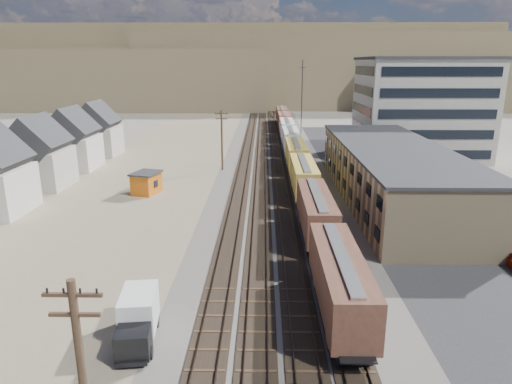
{
  "coord_description": "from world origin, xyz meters",
  "views": [
    {
      "loc": [
        -1.62,
        -32.68,
        17.48
      ],
      "look_at": [
        -2.46,
        18.13,
        3.0
      ],
      "focal_mm": 32.0,
      "sensor_mm": 36.0,
      "label": 1
    }
  ],
  "objects_px": {
    "freight_train": "(293,146)",
    "utility_pole_north": "(222,139)",
    "box_truck": "(138,319)",
    "parked_car_blue": "(421,161)",
    "maintenance_shed": "(146,183)"
  },
  "relations": [
    {
      "from": "freight_train",
      "to": "box_truck",
      "type": "bearing_deg",
      "value": -103.4
    },
    {
      "from": "freight_train",
      "to": "maintenance_shed",
      "type": "bearing_deg",
      "value": -134.25
    },
    {
      "from": "utility_pole_north",
      "to": "maintenance_shed",
      "type": "distance_m",
      "value": 17.44
    },
    {
      "from": "box_truck",
      "to": "utility_pole_north",
      "type": "bearing_deg",
      "value": 88.62
    },
    {
      "from": "utility_pole_north",
      "to": "box_truck",
      "type": "relative_size",
      "value": 1.69
    },
    {
      "from": "box_truck",
      "to": "freight_train",
      "type": "bearing_deg",
      "value": 76.6
    },
    {
      "from": "box_truck",
      "to": "parked_car_blue",
      "type": "height_order",
      "value": "box_truck"
    },
    {
      "from": "maintenance_shed",
      "to": "parked_car_blue",
      "type": "relative_size",
      "value": 0.88
    },
    {
      "from": "maintenance_shed",
      "to": "freight_train",
      "type": "bearing_deg",
      "value": 45.75
    },
    {
      "from": "maintenance_shed",
      "to": "utility_pole_north",
      "type": "bearing_deg",
      "value": 57.28
    },
    {
      "from": "parked_car_blue",
      "to": "utility_pole_north",
      "type": "bearing_deg",
      "value": 141.17
    },
    {
      "from": "maintenance_shed",
      "to": "box_truck",
      "type": "bearing_deg",
      "value": -76.88
    },
    {
      "from": "freight_train",
      "to": "utility_pole_north",
      "type": "distance_m",
      "value": 14.75
    },
    {
      "from": "box_truck",
      "to": "maintenance_shed",
      "type": "distance_m",
      "value": 35.4
    },
    {
      "from": "freight_train",
      "to": "parked_car_blue",
      "type": "bearing_deg",
      "value": -8.35
    }
  ]
}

